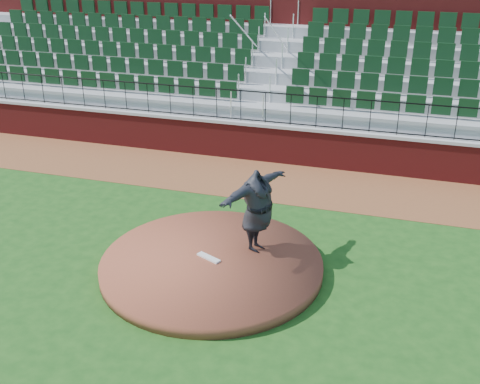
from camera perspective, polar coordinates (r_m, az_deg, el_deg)
name	(u,v)px	position (r m, az deg, el deg)	size (l,w,h in m)	color
ground	(220,271)	(12.85, -1.98, -7.93)	(90.00, 90.00, 0.00)	#194614
warning_track	(277,181)	(17.47, 3.75, 1.14)	(34.00, 3.20, 0.01)	brown
field_wall	(289,146)	(18.71, 4.96, 4.65)	(34.00, 0.35, 1.20)	maroon
wall_cap	(290,126)	(18.51, 5.03, 6.54)	(34.00, 0.45, 0.10)	#B7B7B7
wall_railing	(291,110)	(18.35, 5.09, 8.18)	(34.00, 0.05, 1.00)	black
seating_stands	(308,76)	(20.82, 6.78, 11.46)	(34.00, 5.10, 4.60)	gray
concourse_wall	(322,49)	(23.44, 8.16, 13.93)	(34.00, 0.50, 5.50)	maroon
pitchers_mound	(212,264)	(12.87, -2.85, -7.25)	(4.96, 4.96, 0.25)	brown
pitching_rubber	(209,258)	(12.84, -3.15, -6.57)	(0.60, 0.15, 0.04)	silver
pitcher	(257,211)	(12.73, 1.75, -1.90)	(2.42, 0.66, 1.97)	black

